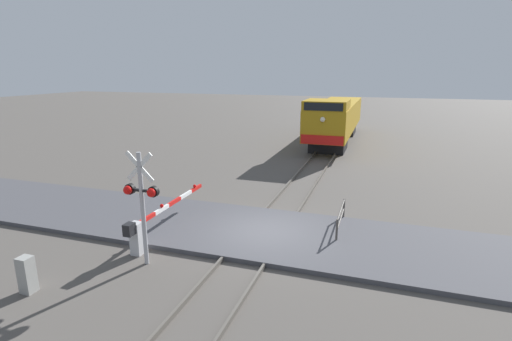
{
  "coord_description": "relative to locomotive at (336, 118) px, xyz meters",
  "views": [
    {
      "loc": [
        3.96,
        -13.01,
        6.07
      ],
      "look_at": [
        -0.89,
        1.62,
        2.05
      ],
      "focal_mm": 27.2,
      "sensor_mm": 36.0,
      "label": 1
    }
  ],
  "objects": [
    {
      "name": "utility_cabinet",
      "position": [
        -5.16,
        -26.5,
        -1.5
      ],
      "size": [
        0.37,
        0.35,
        1.07
      ],
      "primitive_type": "cube",
      "color": "#999993",
      "rests_on": "ground_plane"
    },
    {
      "name": "ground_plane",
      "position": [
        0.0,
        -20.69,
        -2.04
      ],
      "size": [
        160.0,
        160.0,
        0.0
      ],
      "primitive_type": "plane",
      "color": "#514C47"
    },
    {
      "name": "road_surface",
      "position": [
        0.0,
        -20.69,
        -1.96
      ],
      "size": [
        36.0,
        4.79,
        0.17
      ],
      "primitive_type": "cube",
      "color": "#47474C",
      "rests_on": "ground_plane"
    },
    {
      "name": "rail_track_left",
      "position": [
        -0.72,
        -20.69,
        -1.96
      ],
      "size": [
        0.08,
        80.0,
        0.15
      ],
      "primitive_type": "cube",
      "color": "#59544C",
      "rests_on": "ground_plane"
    },
    {
      "name": "crossing_signal",
      "position": [
        -2.96,
        -24.04,
        0.22
      ],
      "size": [
        1.18,
        0.33,
        3.7
      ],
      "color": "#ADADB2",
      "rests_on": "ground_plane"
    },
    {
      "name": "rail_track_right",
      "position": [
        0.72,
        -20.69,
        -1.96
      ],
      "size": [
        0.08,
        80.0,
        0.15
      ],
      "primitive_type": "cube",
      "color": "#59544C",
      "rests_on": "ground_plane"
    },
    {
      "name": "crossing_gate",
      "position": [
        -3.63,
        -22.91,
        -1.26
      ],
      "size": [
        0.36,
        5.38,
        1.25
      ],
      "color": "silver",
      "rests_on": "ground_plane"
    },
    {
      "name": "locomotive",
      "position": [
        0.0,
        0.0,
        0.0
      ],
      "size": [
        3.09,
        15.59,
        3.99
      ],
      "color": "black",
      "rests_on": "ground_plane"
    },
    {
      "name": "guard_railing",
      "position": [
        2.67,
        -19.46,
        -1.42
      ],
      "size": [
        0.08,
        2.44,
        0.95
      ],
      "color": "#4C4742",
      "rests_on": "ground_plane"
    }
  ]
}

